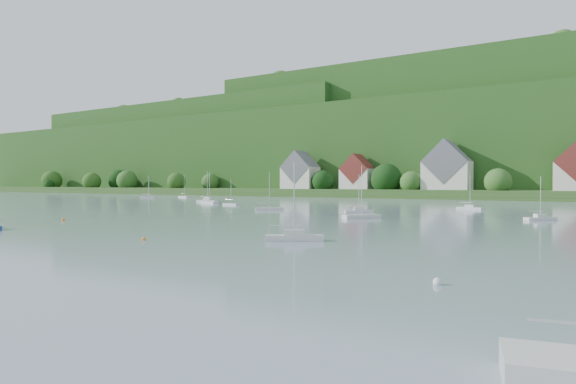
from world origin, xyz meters
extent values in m
cube|color=#264C1C|center=(0.00, 200.00, 1.50)|extent=(600.00, 60.00, 3.00)
cube|color=#1C4416|center=(0.00, 275.00, 20.00)|extent=(620.00, 160.00, 40.00)
cube|color=#1C4416|center=(-150.00, 260.00, 24.00)|extent=(200.00, 120.00, 52.00)
cube|color=#1C4416|center=(10.00, 270.00, 28.00)|extent=(240.00, 130.00, 60.00)
sphere|color=#2E5720|center=(-162.23, 187.01, 6.64)|extent=(11.19, 11.19, 11.19)
sphere|color=#2E5720|center=(-108.08, 191.48, 5.80)|extent=(8.61, 8.61, 8.61)
sphere|color=#224715|center=(-119.76, 180.47, 5.94)|extent=(9.03, 9.03, 9.03)
sphere|color=#2E5720|center=(-6.80, 183.88, 5.66)|extent=(8.19, 8.19, 8.19)
sphere|color=#2E5720|center=(-51.96, 186.07, 5.11)|extent=(6.49, 6.49, 6.49)
sphere|color=#224715|center=(-229.67, 187.03, 6.88)|extent=(11.94, 11.94, 11.94)
sphere|color=#2E5720|center=(22.99, 179.93, 5.84)|extent=(8.73, 8.73, 8.73)
sphere|color=black|center=(-43.87, 185.86, 6.03)|extent=(9.32, 9.32, 9.32)
sphere|color=black|center=(-170.45, 193.35, 6.09)|extent=(9.50, 9.50, 9.50)
sphere|color=black|center=(-174.62, 191.87, 6.87)|extent=(11.91, 11.91, 11.91)
sphere|color=#224715|center=(-182.02, 179.81, 6.22)|extent=(9.91, 9.91, 9.91)
sphere|color=black|center=(-227.09, 184.20, 5.00)|extent=(6.16, 6.16, 6.16)
sphere|color=black|center=(-17.00, 186.36, 6.87)|extent=(11.92, 11.92, 11.92)
sphere|color=#2E5720|center=(-119.71, 228.54, 51.84)|extent=(10.52, 10.52, 10.52)
sphere|color=#2E5720|center=(-223.02, 236.35, 52.41)|extent=(13.75, 13.75, 13.75)
sphere|color=#224715|center=(-84.27, 263.14, 51.80)|extent=(10.29, 10.29, 10.29)
sphere|color=black|center=(-190.36, 258.01, 51.80)|extent=(10.31, 10.31, 10.31)
sphere|color=black|center=(-175.19, 233.35, 51.42)|extent=(8.14, 8.14, 8.14)
sphere|color=#2E5720|center=(-177.57, 262.59, 51.25)|extent=(7.15, 7.15, 7.15)
sphere|color=black|center=(-243.68, 258.03, 52.04)|extent=(11.66, 11.66, 11.66)
sphere|color=black|center=(-68.16, 251.39, 51.26)|extent=(7.18, 7.18, 7.18)
sphere|color=#2E5720|center=(-157.98, 221.69, 51.56)|extent=(8.89, 8.89, 8.89)
sphere|color=#224715|center=(-234.52, 225.00, 51.36)|extent=(7.77, 7.77, 7.77)
sphere|color=black|center=(-193.31, 253.95, 51.74)|extent=(9.97, 9.97, 9.97)
sphere|color=#224715|center=(39.50, 255.03, 60.25)|extent=(12.83, 12.83, 12.83)
sphere|color=#2E5720|center=(-39.93, 242.18, 59.43)|extent=(8.18, 8.18, 8.18)
sphere|color=#224715|center=(1.11, 279.65, 60.23)|extent=(12.73, 12.73, 12.73)
sphere|color=#2E5720|center=(39.25, 231.29, 60.09)|extent=(11.95, 11.95, 11.95)
sphere|color=#2E5720|center=(-47.14, 274.29, 59.24)|extent=(7.07, 7.07, 7.07)
sphere|color=black|center=(-3.47, 243.31, 59.44)|extent=(8.21, 8.21, 8.21)
sphere|color=#2E5720|center=(-22.82, 267.10, 60.14)|extent=(12.24, 12.24, 12.24)
sphere|color=#2E5720|center=(-95.50, 235.90, 60.39)|extent=(13.65, 13.65, 13.65)
sphere|color=#224715|center=(-39.98, 262.14, 42.10)|extent=(12.01, 12.01, 12.01)
sphere|color=black|center=(-3.70, 272.21, 42.75)|extent=(15.72, 15.72, 15.72)
sphere|color=#224715|center=(10.88, 267.92, 41.84)|extent=(10.54, 10.54, 10.54)
sphere|color=#224715|center=(-193.30, 298.62, 41.43)|extent=(8.18, 8.18, 8.18)
sphere|color=black|center=(-175.91, 289.59, 41.53)|extent=(8.74, 8.74, 8.74)
sphere|color=black|center=(-191.77, 268.51, 42.69)|extent=(15.38, 15.38, 15.38)
cube|color=silver|center=(-55.00, 187.00, 7.50)|extent=(14.00, 10.00, 9.00)
cube|color=slate|center=(-55.00, 187.00, 12.00)|extent=(14.00, 10.40, 14.00)
cube|color=silver|center=(-30.00, 189.00, 7.00)|extent=(12.00, 9.00, 8.00)
cube|color=maroon|center=(-30.00, 189.00, 11.00)|extent=(12.00, 9.36, 12.00)
cube|color=silver|center=(5.00, 188.00, 8.00)|extent=(16.00, 11.00, 10.00)
cube|color=slate|center=(5.00, 188.00, 13.00)|extent=(16.00, 11.44, 16.00)
cube|color=silver|center=(22.99, 49.88, 0.27)|extent=(5.38, 4.20, 0.54)
cube|color=silver|center=(22.99, 49.88, 0.79)|extent=(2.17, 1.92, 0.50)
cylinder|color=silver|center=(22.99, 49.88, 3.93)|extent=(0.10, 0.10, 6.78)
cylinder|color=silver|center=(22.31, 49.44, 1.44)|extent=(2.55, 1.68, 0.08)
sphere|color=orange|center=(10.62, 42.93, 0.00)|extent=(0.38, 0.38, 0.38)
sphere|color=orange|center=(-17.34, 53.25, 0.00)|extent=(0.49, 0.49, 0.49)
sphere|color=silver|center=(39.33, 37.17, 0.00)|extent=(0.49, 0.49, 0.49)
cube|color=silver|center=(17.30, 79.74, 0.30)|extent=(4.91, 5.73, 0.59)
cylinder|color=silver|center=(17.30, 79.74, 4.30)|extent=(0.10, 0.10, 7.42)
cylinder|color=silver|center=(16.76, 79.03, 1.49)|extent=(2.04, 2.65, 0.08)
cube|color=silver|center=(-42.71, 113.73, 0.32)|extent=(6.50, 2.00, 0.65)
cube|color=silver|center=(-42.71, 113.73, 0.90)|extent=(2.29, 1.33, 0.50)
cylinder|color=silver|center=(-42.71, 113.73, 4.68)|extent=(0.10, 0.10, 8.06)
cylinder|color=silver|center=(-43.68, 113.70, 1.55)|extent=(3.55, 0.19, 0.08)
cube|color=silver|center=(-84.04, 130.47, 0.24)|extent=(4.76, 3.52, 0.47)
cylinder|color=silver|center=(-84.04, 130.47, 3.43)|extent=(0.10, 0.10, 5.92)
cylinder|color=silver|center=(-84.66, 130.12, 1.37)|extent=(2.29, 1.37, 0.08)
cube|color=silver|center=(40.89, 89.44, 0.23)|extent=(4.32, 4.16, 0.47)
cube|color=silver|center=(40.89, 89.44, 0.72)|extent=(1.83, 1.79, 0.50)
cylinder|color=silver|center=(40.89, 89.44, 3.40)|extent=(0.10, 0.10, 5.86)
cylinder|color=silver|center=(40.38, 88.96, 1.37)|extent=(1.94, 1.82, 0.08)
cube|color=silver|center=(-26.64, 103.74, 0.23)|extent=(4.79, 1.96, 0.46)
cylinder|color=silver|center=(-26.64, 103.74, 3.37)|extent=(0.10, 0.10, 5.81)
cylinder|color=silver|center=(-27.33, 103.84, 1.36)|extent=(2.54, 0.45, 0.08)
cube|color=silver|center=(-6.88, 90.80, 0.28)|extent=(5.36, 4.67, 0.56)
cylinder|color=silver|center=(-6.88, 90.80, 4.05)|extent=(0.10, 0.10, 6.98)
cylinder|color=silver|center=(-7.54, 90.29, 1.46)|extent=(2.47, 1.96, 0.08)
cube|color=silver|center=(11.67, 91.98, 0.26)|extent=(4.92, 4.28, 0.51)
cube|color=silver|center=(11.67, 91.98, 0.76)|extent=(2.03, 1.90, 0.50)
cylinder|color=silver|center=(11.67, 91.98, 3.72)|extent=(0.10, 0.10, 6.41)
cylinder|color=silver|center=(11.06, 91.51, 1.41)|extent=(2.27, 1.80, 0.08)
cube|color=silver|center=(-87.83, 133.78, 0.30)|extent=(6.06, 4.02, 0.59)
cylinder|color=silver|center=(-87.83, 133.78, 4.29)|extent=(0.10, 0.10, 7.40)
cylinder|color=silver|center=(-88.64, 133.40, 1.49)|extent=(2.98, 1.46, 0.08)
cube|color=silver|center=(-37.16, 108.12, 0.31)|extent=(6.35, 3.43, 0.61)
cylinder|color=silver|center=(-37.16, 108.12, 4.43)|extent=(0.10, 0.10, 7.64)
cylinder|color=silver|center=(-38.04, 108.39, 1.51)|extent=(3.24, 1.06, 0.08)
cube|color=silver|center=(26.69, 113.67, 0.26)|extent=(5.38, 2.72, 0.52)
cube|color=silver|center=(26.69, 113.67, 0.77)|extent=(2.01, 1.44, 0.50)
cylinder|color=silver|center=(26.69, 113.67, 3.76)|extent=(0.10, 0.10, 6.48)
cylinder|color=silver|center=(25.94, 113.86, 1.42)|extent=(2.78, 0.80, 0.08)
cube|color=silver|center=(-77.90, 141.75, 0.32)|extent=(6.55, 3.69, 0.63)
cylinder|color=silver|center=(-77.90, 141.75, 4.58)|extent=(0.10, 0.10, 7.90)
cylinder|color=silver|center=(-78.80, 142.05, 1.53)|extent=(3.32, 1.18, 0.08)
camera|label=1|loc=(45.75, 11.34, 5.39)|focal=30.02mm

